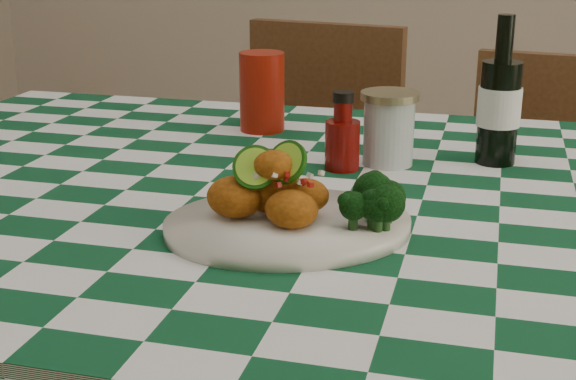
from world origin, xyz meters
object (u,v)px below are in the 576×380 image
(beer_bottle, at_px, (500,91))
(wooden_chair_right, at_px, (537,251))
(fried_chicken_pile, at_px, (276,185))
(mason_jar, at_px, (389,128))
(plate, at_px, (288,226))
(ketchup_bottle, at_px, (343,131))
(red_tumbler, at_px, (262,92))
(wooden_chair_left, at_px, (295,216))

(beer_bottle, height_order, wooden_chair_right, beer_bottle)
(fried_chicken_pile, relative_size, mason_jar, 1.16)
(plate, bearing_deg, wooden_chair_right, 68.78)
(fried_chicken_pile, height_order, mason_jar, mason_jar)
(beer_bottle, bearing_deg, ketchup_bottle, -157.08)
(ketchup_bottle, height_order, beer_bottle, beer_bottle)
(red_tumbler, xyz_separation_m, wooden_chair_right, (0.53, 0.43, -0.43))
(ketchup_bottle, bearing_deg, fried_chicken_pile, -95.69)
(plate, bearing_deg, mason_jar, 76.68)
(mason_jar, height_order, wooden_chair_left, wooden_chair_left)
(red_tumbler, height_order, ketchup_bottle, red_tumbler)
(mason_jar, bearing_deg, plate, -103.32)
(beer_bottle, relative_size, wooden_chair_left, 0.25)
(red_tumbler, height_order, wooden_chair_left, red_tumbler)
(wooden_chair_left, height_order, wooden_chair_right, wooden_chair_left)
(mason_jar, relative_size, wooden_chair_left, 0.13)
(red_tumbler, xyz_separation_m, beer_bottle, (0.41, -0.10, 0.04))
(beer_bottle, distance_m, wooden_chair_right, 0.73)
(ketchup_bottle, height_order, wooden_chair_right, ketchup_bottle)
(red_tumbler, bearing_deg, wooden_chair_left, 96.76)
(ketchup_bottle, height_order, mason_jar, ketchup_bottle)
(plate, bearing_deg, beer_bottle, 57.37)
(fried_chicken_pile, distance_m, beer_bottle, 0.45)
(ketchup_bottle, xyz_separation_m, mason_jar, (0.06, 0.04, -0.00))
(ketchup_bottle, relative_size, wooden_chair_right, 0.14)
(wooden_chair_left, bearing_deg, beer_bottle, -39.84)
(red_tumbler, xyz_separation_m, wooden_chair_left, (-0.05, 0.45, -0.40))
(fried_chicken_pile, xyz_separation_m, wooden_chair_left, (-0.21, 0.93, -0.39))
(mason_jar, bearing_deg, wooden_chair_left, 116.57)
(ketchup_bottle, relative_size, mason_jar, 1.05)
(wooden_chair_right, bearing_deg, plate, -102.99)
(red_tumbler, relative_size, ketchup_bottle, 1.17)
(fried_chicken_pile, bearing_deg, plate, 0.00)
(mason_jar, bearing_deg, beer_bottle, 17.38)
(fried_chicken_pile, relative_size, wooden_chair_right, 0.16)
(beer_bottle, bearing_deg, red_tumbler, 165.74)
(wooden_chair_left, bearing_deg, plate, -66.02)
(ketchup_bottle, bearing_deg, wooden_chair_right, 61.70)
(plate, relative_size, red_tumbler, 2.14)
(red_tumbler, bearing_deg, fried_chicken_pile, -71.59)
(mason_jar, distance_m, wooden_chair_left, 0.78)
(wooden_chair_left, bearing_deg, wooden_chair_right, 8.40)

